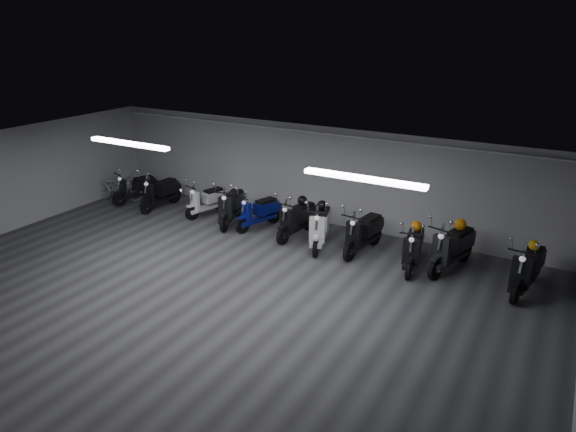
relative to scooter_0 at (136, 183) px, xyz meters
The scene contains 23 objects.
floor 6.80m from the scooter_0, 32.45° to the right, with size 14.00×10.00×0.01m, color #39393C.
ceiling 7.10m from the scooter_0, 32.45° to the right, with size 14.00×10.00×0.01m, color slate.
back_wall 5.92m from the scooter_0, 13.53° to the left, with size 14.00×0.01×2.80m, color #A8A8AB.
fluor_strip_left 4.32m from the scooter_0, 44.15° to the right, with size 2.40×0.18×0.08m, color white.
fluor_strip_right 9.34m from the scooter_0, 16.80° to the right, with size 2.40×0.18×0.08m, color white.
conduit 6.18m from the scooter_0, 12.72° to the left, with size 0.05×0.05×13.60m, color white.
scooter_0 is the anchor object (origin of this frame).
scooter_1 1.07m from the scooter_0, ahead, with size 0.61×1.82×1.35m, color black, non-canonical shape.
scooter_2 2.71m from the scooter_0, ahead, with size 0.55×1.66×1.24m, color white, non-canonical shape.
scooter_3 3.76m from the scooter_0, ahead, with size 0.63×1.88×1.40m, color black, non-canonical shape.
scooter_4 4.61m from the scooter_0, ahead, with size 0.57×1.71×1.27m, color navy, non-canonical shape.
scooter_5 5.86m from the scooter_0, ahead, with size 0.61×1.84×1.37m, color black, non-canonical shape.
scooter_6 6.68m from the scooter_0, ahead, with size 0.65×1.94×1.44m, color white, non-canonical shape.
scooter_7 7.79m from the scooter_0, ahead, with size 0.63×1.89×1.41m, color black, non-canonical shape.
scooter_8 9.14m from the scooter_0, ahead, with size 0.61×1.82×1.36m, color black, non-canonical shape.
scooter_9 9.95m from the scooter_0, ahead, with size 0.67×2.01×1.50m, color black, non-canonical shape.
bicycle 0.72m from the scooter_0, behind, with size 0.60×1.71×1.10m, color silver.
scooter_10 11.59m from the scooter_0, ahead, with size 0.64×1.93×1.43m, color black, non-canonical shape.
helmet_0 5.91m from the scooter_0, ahead, with size 0.26×0.26×0.26m, color black.
helmet_1 10.03m from the scooter_0, ahead, with size 0.28×0.28×0.28m, color #BD6D0B.
helmet_2 9.09m from the scooter_0, ahead, with size 0.26×0.26×0.26m, color #C66B0B.
helmet_3 11.64m from the scooter_0, ahead, with size 0.23×0.23×0.23m, color #EEAB0E.
helmet_4 6.61m from the scooter_0, ahead, with size 0.27×0.27×0.27m, color black.
Camera 1 is at (6.38, -7.79, 5.48)m, focal length 32.47 mm.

